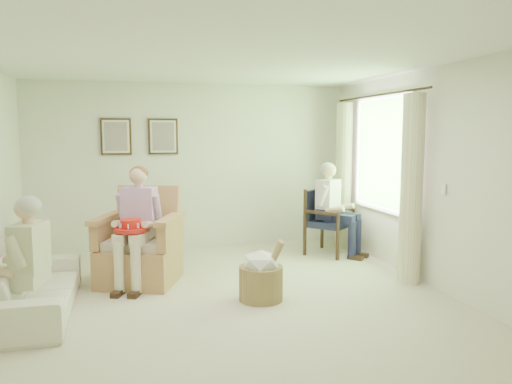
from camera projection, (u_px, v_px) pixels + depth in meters
The scene contains 18 objects.
floor at pixel (227, 304), 5.38m from camera, with size 5.50×5.50×0.00m, color beige.
back_wall at pixel (192, 167), 7.88m from camera, with size 5.00×0.04×2.60m, color silver.
front_wall at pixel (329, 236), 2.59m from camera, with size 5.00×0.04×2.60m, color silver.
right_wall at pixel (435, 179), 5.86m from camera, with size 0.04×5.50×2.60m, color silver.
ceiling at pixel (225, 57), 5.08m from camera, with size 5.00×5.50×0.02m, color white.
window at pixel (382, 151), 6.97m from camera, with size 0.13×2.50×1.63m.
curtain_left at pixel (411, 190), 6.04m from camera, with size 0.34×0.34×2.30m, color beige.
curtain_right at pixel (343, 176), 7.93m from camera, with size 0.34×0.34×2.30m, color beige.
framed_print_left at pixel (116, 137), 7.49m from camera, with size 0.45×0.05×0.55m.
framed_print_right at pixel (163, 136), 7.67m from camera, with size 0.45×0.05×0.55m.
wicker_armchair at pixel (139, 252), 6.13m from camera, with size 0.91×0.91×1.17m.
wood_armchair at pixel (327, 219), 7.63m from camera, with size 0.63×0.59×0.97m.
sofa at pixel (35, 287), 5.07m from camera, with size 0.73×1.88×0.55m, color white.
person_wicker at pixel (139, 217), 5.93m from camera, with size 0.40×0.63×1.41m.
person_dark at pixel (332, 202), 7.45m from camera, with size 0.40×0.62×1.37m.
person_sofa at pixel (25, 257), 4.64m from camera, with size 0.42×0.62×1.23m.
red_hat at pixel (131, 227), 5.74m from camera, with size 0.37×0.37×0.14m.
hatbox at pixel (261, 275), 5.47m from camera, with size 0.54×0.54×0.71m.
Camera 1 is at (-1.01, -5.12, 1.83)m, focal length 35.00 mm.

